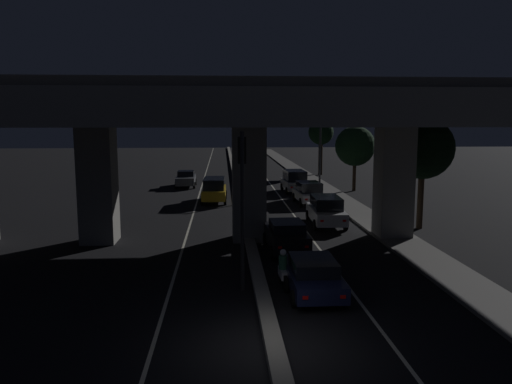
{
  "coord_description": "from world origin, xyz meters",
  "views": [
    {
      "loc": [
        -1.34,
        -12.85,
        6.18
      ],
      "look_at": [
        1.13,
        23.74,
        0.87
      ],
      "focal_mm": 35.0,
      "sensor_mm": 36.0,
      "label": 1
    }
  ],
  "objects_px": {
    "car_taxi_yellow_lead_oncoming": "(214,189)",
    "car_dark_blue_lead": "(312,274)",
    "car_black_second": "(286,236)",
    "car_grey_second_oncoming": "(186,179)",
    "motorcycle_white_filtering_near": "(283,271)",
    "street_lamp": "(317,142)",
    "car_silver_fifth": "(295,181)",
    "pedestrian_on_sidewalk": "(389,214)",
    "traffic_light_left_of_median": "(242,184)",
    "car_white_third": "(326,210)",
    "car_white_fourth": "(309,192)"
  },
  "relations": [
    {
      "from": "car_silver_fifth",
      "to": "pedestrian_on_sidewalk",
      "type": "xyz_separation_m",
      "value": [
        2.99,
        -15.64,
        0.01
      ]
    },
    {
      "from": "car_silver_fifth",
      "to": "car_dark_blue_lead",
      "type": "bearing_deg",
      "value": 170.68
    },
    {
      "from": "street_lamp",
      "to": "car_dark_blue_lead",
      "type": "height_order",
      "value": "street_lamp"
    },
    {
      "from": "car_black_second",
      "to": "car_white_fourth",
      "type": "height_order",
      "value": "car_white_fourth"
    },
    {
      "from": "street_lamp",
      "to": "motorcycle_white_filtering_near",
      "type": "distance_m",
      "value": 27.09
    },
    {
      "from": "car_dark_blue_lead",
      "to": "pedestrian_on_sidewalk",
      "type": "bearing_deg",
      "value": -32.12
    },
    {
      "from": "car_silver_fifth",
      "to": "pedestrian_on_sidewalk",
      "type": "distance_m",
      "value": 15.93
    },
    {
      "from": "motorcycle_white_filtering_near",
      "to": "pedestrian_on_sidewalk",
      "type": "relative_size",
      "value": 1.08
    },
    {
      "from": "car_white_fourth",
      "to": "pedestrian_on_sidewalk",
      "type": "height_order",
      "value": "pedestrian_on_sidewalk"
    },
    {
      "from": "car_taxi_yellow_lead_oncoming",
      "to": "pedestrian_on_sidewalk",
      "type": "distance_m",
      "value": 14.63
    },
    {
      "from": "motorcycle_white_filtering_near",
      "to": "car_taxi_yellow_lead_oncoming",
      "type": "bearing_deg",
      "value": 6.06
    },
    {
      "from": "car_grey_second_oncoming",
      "to": "motorcycle_white_filtering_near",
      "type": "xyz_separation_m",
      "value": [
        5.62,
        -28.72,
        -0.13
      ]
    },
    {
      "from": "car_grey_second_oncoming",
      "to": "car_dark_blue_lead",
      "type": "bearing_deg",
      "value": 12.21
    },
    {
      "from": "street_lamp",
      "to": "pedestrian_on_sidewalk",
      "type": "height_order",
      "value": "street_lamp"
    },
    {
      "from": "traffic_light_left_of_median",
      "to": "street_lamp",
      "type": "bearing_deg",
      "value": 73.67
    },
    {
      "from": "car_silver_fifth",
      "to": "car_taxi_yellow_lead_oncoming",
      "type": "xyz_separation_m",
      "value": [
        -6.86,
        -4.82,
        -0.0
      ]
    },
    {
      "from": "traffic_light_left_of_median",
      "to": "car_dark_blue_lead",
      "type": "height_order",
      "value": "traffic_light_left_of_median"
    },
    {
      "from": "car_silver_fifth",
      "to": "car_taxi_yellow_lead_oncoming",
      "type": "height_order",
      "value": "car_silver_fifth"
    },
    {
      "from": "car_dark_blue_lead",
      "to": "motorcycle_white_filtering_near",
      "type": "distance_m",
      "value": 1.19
    },
    {
      "from": "car_white_third",
      "to": "pedestrian_on_sidewalk",
      "type": "distance_m",
      "value": 3.69
    },
    {
      "from": "car_white_fourth",
      "to": "car_silver_fifth",
      "type": "xyz_separation_m",
      "value": [
        -0.18,
        6.11,
        0.14
      ]
    },
    {
      "from": "traffic_light_left_of_median",
      "to": "car_grey_second_oncoming",
      "type": "height_order",
      "value": "traffic_light_left_of_median"
    },
    {
      "from": "street_lamp",
      "to": "car_silver_fifth",
      "type": "distance_m",
      "value": 4.21
    },
    {
      "from": "traffic_light_left_of_median",
      "to": "car_taxi_yellow_lead_oncoming",
      "type": "relative_size",
      "value": 1.3
    },
    {
      "from": "car_dark_blue_lead",
      "to": "motorcycle_white_filtering_near",
      "type": "relative_size",
      "value": 2.36
    },
    {
      "from": "street_lamp",
      "to": "car_silver_fifth",
      "type": "height_order",
      "value": "street_lamp"
    },
    {
      "from": "car_dark_blue_lead",
      "to": "car_taxi_yellow_lead_oncoming",
      "type": "xyz_separation_m",
      "value": [
        -3.83,
        20.4,
        0.29
      ]
    },
    {
      "from": "motorcycle_white_filtering_near",
      "to": "car_black_second",
      "type": "bearing_deg",
      "value": -10.82
    },
    {
      "from": "car_dark_blue_lead",
      "to": "pedestrian_on_sidewalk",
      "type": "distance_m",
      "value": 11.32
    },
    {
      "from": "car_white_fourth",
      "to": "car_taxi_yellow_lead_oncoming",
      "type": "xyz_separation_m",
      "value": [
        -7.04,
        1.28,
        0.13
      ]
    },
    {
      "from": "car_dark_blue_lead",
      "to": "motorcycle_white_filtering_near",
      "type": "bearing_deg",
      "value": 55.34
    },
    {
      "from": "car_taxi_yellow_lead_oncoming",
      "to": "pedestrian_on_sidewalk",
      "type": "bearing_deg",
      "value": 43.52
    },
    {
      "from": "car_white_third",
      "to": "car_grey_second_oncoming",
      "type": "height_order",
      "value": "car_white_third"
    },
    {
      "from": "street_lamp",
      "to": "car_white_fourth",
      "type": "bearing_deg",
      "value": -104.63
    },
    {
      "from": "car_black_second",
      "to": "pedestrian_on_sidewalk",
      "type": "distance_m",
      "value": 7.4
    },
    {
      "from": "car_white_third",
      "to": "car_taxi_yellow_lead_oncoming",
      "type": "bearing_deg",
      "value": 38.98
    },
    {
      "from": "car_grey_second_oncoming",
      "to": "pedestrian_on_sidewalk",
      "type": "height_order",
      "value": "pedestrian_on_sidewalk"
    },
    {
      "from": "car_black_second",
      "to": "car_grey_second_oncoming",
      "type": "bearing_deg",
      "value": 13.07
    },
    {
      "from": "car_dark_blue_lead",
      "to": "pedestrian_on_sidewalk",
      "type": "xyz_separation_m",
      "value": [
        6.02,
        9.58,
        0.3
      ]
    },
    {
      "from": "car_taxi_yellow_lead_oncoming",
      "to": "motorcycle_white_filtering_near",
      "type": "distance_m",
      "value": 19.94
    },
    {
      "from": "car_black_second",
      "to": "motorcycle_white_filtering_near",
      "type": "bearing_deg",
      "value": 169.42
    },
    {
      "from": "car_white_third",
      "to": "car_taxi_yellow_lead_oncoming",
      "type": "height_order",
      "value": "car_taxi_yellow_lead_oncoming"
    },
    {
      "from": "pedestrian_on_sidewalk",
      "to": "car_white_third",
      "type": "bearing_deg",
      "value": 147.72
    },
    {
      "from": "street_lamp",
      "to": "car_silver_fifth",
      "type": "xyz_separation_m",
      "value": [
        -2.19,
        -1.58,
        -3.23
      ]
    },
    {
      "from": "traffic_light_left_of_median",
      "to": "street_lamp",
      "type": "height_order",
      "value": "street_lamp"
    },
    {
      "from": "car_silver_fifth",
      "to": "motorcycle_white_filtering_near",
      "type": "xyz_separation_m",
      "value": [
        -4.0,
        -24.55,
        -0.37
      ]
    },
    {
      "from": "car_dark_blue_lead",
      "to": "car_white_third",
      "type": "xyz_separation_m",
      "value": [
        2.91,
        11.55,
        0.2
      ]
    },
    {
      "from": "car_taxi_yellow_lead_oncoming",
      "to": "car_dark_blue_lead",
      "type": "bearing_deg",
      "value": 11.83
    },
    {
      "from": "traffic_light_left_of_median",
      "to": "car_dark_blue_lead",
      "type": "distance_m",
      "value": 4.11
    },
    {
      "from": "street_lamp",
      "to": "car_grey_second_oncoming",
      "type": "relative_size",
      "value": 1.71
    }
  ]
}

